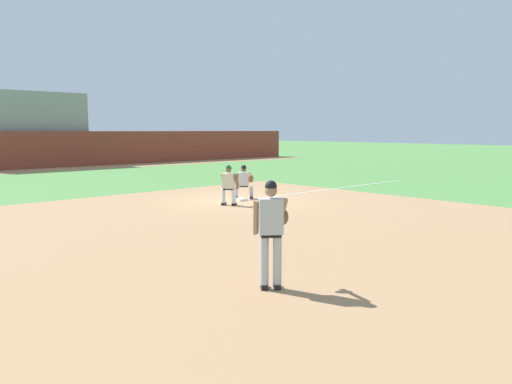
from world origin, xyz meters
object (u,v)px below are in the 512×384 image
at_px(pitcher, 272,228).
at_px(baserunner, 229,184).
at_px(baseball, 254,233).
at_px(first_base_bag, 241,200).
at_px(first_baseman, 244,180).

xyz_separation_m(pitcher, baserunner, (5.48, 7.79, -0.27)).
height_order(baseball, baserunner, baserunner).
xyz_separation_m(first_base_bag, baseball, (-3.82, -4.93, -0.01)).
relative_size(pitcher, baserunner, 1.27).
relative_size(first_base_bag, baserunner, 0.26).
relative_size(first_baseman, baserunner, 0.92).
bearing_deg(first_baseman, baserunner, -149.70).
distance_m(first_base_bag, pitcher, 10.71).
relative_size(first_base_bag, first_baseman, 0.28).
bearing_deg(baserunner, pitcher, -125.14).
xyz_separation_m(baseball, baserunner, (2.73, 4.33, 0.76)).
bearing_deg(pitcher, first_baseman, 51.08).
relative_size(baseball, first_baseman, 0.06).
relative_size(first_base_bag, pitcher, 0.20).
bearing_deg(baseball, first_base_bag, 52.23).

